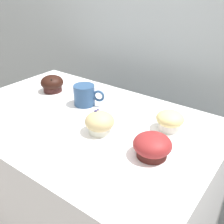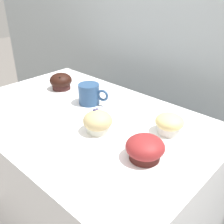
# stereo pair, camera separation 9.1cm
# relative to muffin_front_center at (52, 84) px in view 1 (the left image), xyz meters

# --- Properties ---
(wall_back) EXTENTS (3.20, 0.10, 1.80)m
(wall_back) POSITION_rel_muffin_front_center_xyz_m (0.27, 0.49, -0.08)
(wall_back) COLOR #A8B2B7
(wall_back) RESTS_ON ground
(display_counter) EXTENTS (1.00, 0.64, 0.95)m
(display_counter) POSITION_rel_muffin_front_center_xyz_m (0.27, -0.11, -0.51)
(display_counter) COLOR white
(display_counter) RESTS_ON ground
(muffin_front_center) EXTENTS (0.10, 0.10, 0.07)m
(muffin_front_center) POSITION_rel_muffin_front_center_xyz_m (0.00, 0.00, 0.00)
(muffin_front_center) COLOR #381B19
(muffin_front_center) RESTS_ON display_counter
(muffin_back_left) EXTENTS (0.11, 0.11, 0.07)m
(muffin_back_left) POSITION_rel_muffin_front_center_xyz_m (0.60, -0.16, -0.00)
(muffin_back_left) COLOR #461A17
(muffin_back_left) RESTS_ON display_counter
(muffin_back_right) EXTENTS (0.09, 0.09, 0.07)m
(muffin_back_right) POSITION_rel_muffin_front_center_xyz_m (0.57, 0.01, -0.00)
(muffin_back_right) COLOR white
(muffin_back_right) RESTS_ON display_counter
(muffin_front_left) EXTENTS (0.10, 0.10, 0.08)m
(muffin_front_left) POSITION_rel_muffin_front_center_xyz_m (0.39, -0.15, 0.00)
(muffin_front_left) COLOR silver
(muffin_front_left) RESTS_ON display_counter
(coffee_cup) EXTENTS (0.13, 0.09, 0.08)m
(coffee_cup) POSITION_rel_muffin_front_center_xyz_m (0.21, -0.02, 0.01)
(coffee_cup) COLOR navy
(coffee_cup) RESTS_ON display_counter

